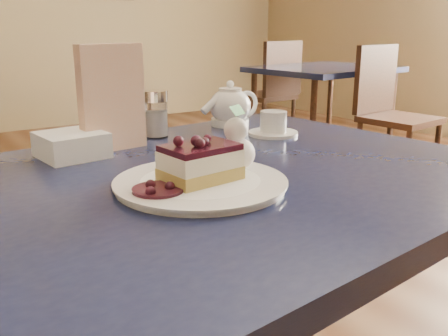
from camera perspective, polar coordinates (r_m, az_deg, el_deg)
main_table at (r=0.92m, az=-4.60°, el=-6.22°), size 1.32×0.94×0.78m
dessert_plate at (r=0.85m, az=-2.69°, el=-1.78°), size 0.29×0.29×0.01m
cheesecake_slice at (r=0.84m, az=-2.73°, el=0.60°), size 0.13×0.10×0.06m
whipped_cream at (r=0.91m, az=1.35°, el=1.67°), size 0.07×0.07×0.06m
berry_sauce at (r=0.80m, az=-7.55°, el=-2.48°), size 0.08×0.08×0.01m
tea_set at (r=1.36m, az=1.63°, el=6.56°), size 0.19×0.28×0.11m
menu_card at (r=1.12m, az=-12.68°, el=7.82°), size 0.15×0.04×0.23m
sugar_shaker at (r=1.24m, az=-7.84°, el=6.21°), size 0.06×0.06×0.11m
napkin_stack at (r=1.09m, az=-17.03°, el=2.55°), size 0.14×0.14×0.05m
bg_table_far_right at (r=4.03m, az=10.91°, el=1.57°), size 1.07×1.83×1.22m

